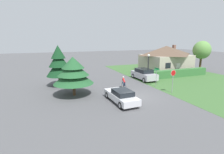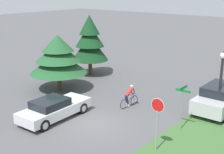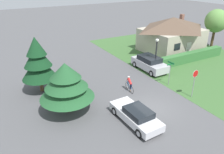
# 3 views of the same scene
# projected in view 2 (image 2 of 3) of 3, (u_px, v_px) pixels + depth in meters

# --- Properties ---
(ground_plane) EXTENTS (140.00, 140.00, 0.00)m
(ground_plane) POSITION_uv_depth(u_px,v_px,m) (92.00, 124.00, 18.32)
(ground_plane) COLOR #515154
(sedan_left_lane) EXTENTS (2.00, 4.77, 1.34)m
(sedan_left_lane) POSITION_uv_depth(u_px,v_px,m) (54.00, 109.00, 18.90)
(sedan_left_lane) COLOR silver
(sedan_left_lane) RESTS_ON ground
(cyclist) EXTENTS (0.44, 1.69, 1.51)m
(cyclist) POSITION_uv_depth(u_px,v_px,m) (129.00, 97.00, 20.76)
(cyclist) COLOR black
(cyclist) RESTS_ON ground
(parked_suv_right) EXTENTS (2.13, 4.77, 1.71)m
(parked_suv_right) POSITION_uv_depth(u_px,v_px,m) (220.00, 98.00, 20.14)
(parked_suv_right) COLOR #B7B7BC
(parked_suv_right) RESTS_ON ground
(stop_sign) EXTENTS (0.69, 0.07, 2.72)m
(stop_sign) POSITION_uv_depth(u_px,v_px,m) (157.00, 114.00, 14.91)
(stop_sign) COLOR gray
(stop_sign) RESTS_ON ground
(street_lamp) EXTENTS (0.38, 0.38, 4.09)m
(street_lamp) POSITION_uv_depth(u_px,v_px,m) (221.00, 74.00, 18.93)
(street_lamp) COLOR black
(street_lamp) RESTS_ON ground
(street_name_sign) EXTENTS (0.90, 0.90, 2.53)m
(street_name_sign) POSITION_uv_depth(u_px,v_px,m) (182.00, 100.00, 17.25)
(street_name_sign) COLOR gray
(street_name_sign) RESTS_ON ground
(conifer_tall_near) EXTENTS (4.39, 4.39, 4.32)m
(conifer_tall_near) POSITION_uv_depth(u_px,v_px,m) (58.00, 57.00, 23.71)
(conifer_tall_near) COLOR #4C3823
(conifer_tall_near) RESTS_ON ground
(conifer_tall_far) EXTENTS (3.27, 3.27, 5.41)m
(conifer_tall_far) POSITION_uv_depth(u_px,v_px,m) (90.00, 41.00, 27.77)
(conifer_tall_far) COLOR #4C3823
(conifer_tall_far) RESTS_ON ground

